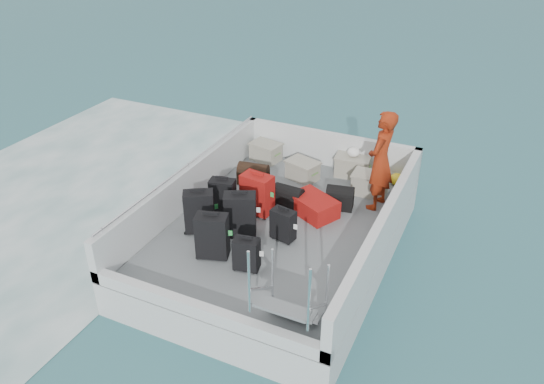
{
  "coord_description": "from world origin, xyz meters",
  "views": [
    {
      "loc": [
        3.04,
        -6.75,
        5.52
      ],
      "look_at": [
        -0.29,
        0.33,
        1.0
      ],
      "focal_mm": 35.0,
      "sensor_mm": 36.0,
      "label": 1
    }
  ],
  "objects_px": {
    "suitcase_3": "(212,237)",
    "crate_3": "(370,185)",
    "suitcase_7": "(283,225)",
    "passenger": "(381,161)",
    "suitcase_0": "(199,212)",
    "crate_2": "(352,166)",
    "suitcase_8": "(313,206)",
    "suitcase_6": "(246,255)",
    "crate_0": "(266,152)",
    "suitcase_1": "(223,197)",
    "crate_1": "(303,171)",
    "suitcase_5": "(257,194)",
    "suitcase_4": "(240,215)"
  },
  "relations": [
    {
      "from": "suitcase_7",
      "to": "passenger",
      "type": "xyz_separation_m",
      "value": [
        1.06,
        1.65,
        0.62
      ]
    },
    {
      "from": "suitcase_0",
      "to": "passenger",
      "type": "distance_m",
      "value": 3.16
    },
    {
      "from": "crate_1",
      "to": "suitcase_4",
      "type": "bearing_deg",
      "value": -95.0
    },
    {
      "from": "suitcase_0",
      "to": "crate_3",
      "type": "bearing_deg",
      "value": 17.12
    },
    {
      "from": "suitcase_1",
      "to": "suitcase_3",
      "type": "xyz_separation_m",
      "value": [
        0.48,
        -1.16,
        0.04
      ]
    },
    {
      "from": "suitcase_4",
      "to": "crate_0",
      "type": "height_order",
      "value": "suitcase_4"
    },
    {
      "from": "suitcase_7",
      "to": "crate_2",
      "type": "bearing_deg",
      "value": 93.3
    },
    {
      "from": "suitcase_4",
      "to": "crate_2",
      "type": "height_order",
      "value": "suitcase_4"
    },
    {
      "from": "crate_1",
      "to": "suitcase_5",
      "type": "bearing_deg",
      "value": -99.3
    },
    {
      "from": "suitcase_0",
      "to": "crate_0",
      "type": "distance_m",
      "value": 2.83
    },
    {
      "from": "suitcase_6",
      "to": "suitcase_8",
      "type": "relative_size",
      "value": 0.65
    },
    {
      "from": "suitcase_5",
      "to": "suitcase_6",
      "type": "xyz_separation_m",
      "value": [
        0.56,
        -1.48,
        -0.1
      ]
    },
    {
      "from": "suitcase_0",
      "to": "crate_0",
      "type": "height_order",
      "value": "suitcase_0"
    },
    {
      "from": "suitcase_0",
      "to": "crate_1",
      "type": "distance_m",
      "value": 2.53
    },
    {
      "from": "suitcase_4",
      "to": "suitcase_0",
      "type": "bearing_deg",
      "value": 172.68
    },
    {
      "from": "suitcase_7",
      "to": "crate_1",
      "type": "xyz_separation_m",
      "value": [
        -0.49,
        2.02,
        -0.1
      ]
    },
    {
      "from": "suitcase_4",
      "to": "crate_3",
      "type": "bearing_deg",
      "value": 29.76
    },
    {
      "from": "suitcase_5",
      "to": "crate_3",
      "type": "distance_m",
      "value": 2.15
    },
    {
      "from": "suitcase_3",
      "to": "suitcase_6",
      "type": "xyz_separation_m",
      "value": [
        0.61,
        -0.06,
        -0.1
      ]
    },
    {
      "from": "passenger",
      "to": "crate_2",
      "type": "bearing_deg",
      "value": -133.96
    },
    {
      "from": "suitcase_0",
      "to": "passenger",
      "type": "relative_size",
      "value": 0.41
    },
    {
      "from": "crate_3",
      "to": "suitcase_0",
      "type": "bearing_deg",
      "value": -132.15
    },
    {
      "from": "suitcase_3",
      "to": "crate_2",
      "type": "distance_m",
      "value": 3.61
    },
    {
      "from": "suitcase_8",
      "to": "suitcase_6",
      "type": "bearing_deg",
      "value": -162.79
    },
    {
      "from": "suitcase_1",
      "to": "crate_2",
      "type": "relative_size",
      "value": 1.02
    },
    {
      "from": "suitcase_1",
      "to": "crate_2",
      "type": "distance_m",
      "value": 2.77
    },
    {
      "from": "crate_2",
      "to": "suitcase_4",
      "type": "bearing_deg",
      "value": -110.35
    },
    {
      "from": "suitcase_3",
      "to": "crate_0",
      "type": "bearing_deg",
      "value": 84.52
    },
    {
      "from": "crate_0",
      "to": "crate_1",
      "type": "bearing_deg",
      "value": -23.71
    },
    {
      "from": "passenger",
      "to": "suitcase_5",
      "type": "bearing_deg",
      "value": -51.18
    },
    {
      "from": "suitcase_3",
      "to": "suitcase_7",
      "type": "distance_m",
      "value": 1.16
    },
    {
      "from": "suitcase_0",
      "to": "crate_0",
      "type": "bearing_deg",
      "value": 62.7
    },
    {
      "from": "suitcase_4",
      "to": "suitcase_1",
      "type": "bearing_deg",
      "value": 116.61
    },
    {
      "from": "suitcase_6",
      "to": "passenger",
      "type": "distance_m",
      "value": 2.92
    },
    {
      "from": "suitcase_3",
      "to": "crate_3",
      "type": "relative_size",
      "value": 1.19
    },
    {
      "from": "suitcase_0",
      "to": "suitcase_8",
      "type": "bearing_deg",
      "value": 10.3
    },
    {
      "from": "crate_3",
      "to": "crate_1",
      "type": "bearing_deg",
      "value": 179.99
    },
    {
      "from": "suitcase_7",
      "to": "suitcase_8",
      "type": "distance_m",
      "value": 0.94
    },
    {
      "from": "suitcase_1",
      "to": "suitcase_0",
      "type": "bearing_deg",
      "value": -106.15
    },
    {
      "from": "crate_0",
      "to": "passenger",
      "type": "xyz_separation_m",
      "value": [
        2.55,
        -0.81,
        0.71
      ]
    },
    {
      "from": "suitcase_4",
      "to": "suitcase_6",
      "type": "xyz_separation_m",
      "value": [
        0.51,
        -0.77,
        -0.11
      ]
    },
    {
      "from": "suitcase_5",
      "to": "crate_1",
      "type": "height_order",
      "value": "suitcase_5"
    },
    {
      "from": "crate_1",
      "to": "passenger",
      "type": "xyz_separation_m",
      "value": [
        1.55,
        -0.37,
        0.72
      ]
    },
    {
      "from": "suitcase_6",
      "to": "passenger",
      "type": "xyz_separation_m",
      "value": [
        1.23,
        2.57,
        0.62
      ]
    },
    {
      "from": "suitcase_0",
      "to": "crate_2",
      "type": "height_order",
      "value": "suitcase_0"
    },
    {
      "from": "suitcase_6",
      "to": "crate_0",
      "type": "bearing_deg",
      "value": 100.53
    },
    {
      "from": "crate_1",
      "to": "crate_2",
      "type": "bearing_deg",
      "value": 33.86
    },
    {
      "from": "suitcase_3",
      "to": "passenger",
      "type": "distance_m",
      "value": 3.15
    },
    {
      "from": "suitcase_1",
      "to": "suitcase_7",
      "type": "height_order",
      "value": "suitcase_1"
    },
    {
      "from": "crate_2",
      "to": "suitcase_6",
      "type": "bearing_deg",
      "value": -98.12
    }
  ]
}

